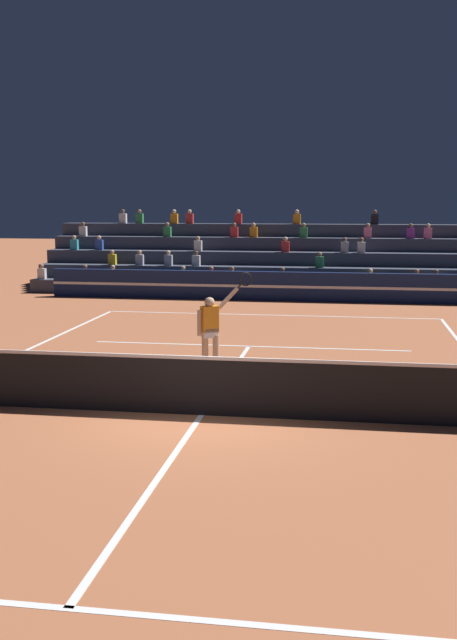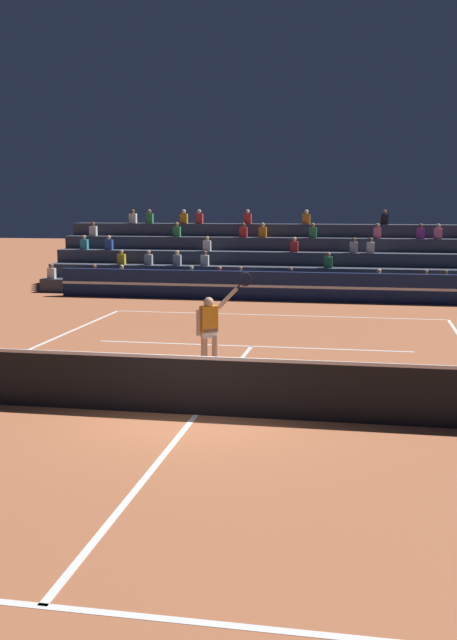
# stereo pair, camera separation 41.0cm
# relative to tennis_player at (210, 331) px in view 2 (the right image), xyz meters

# --- Properties ---
(ground_plane) EXTENTS (120.00, 120.00, 0.00)m
(ground_plane) POSITION_rel_tennis_player_xyz_m (0.38, -3.02, -0.98)
(ground_plane) COLOR #AD603D
(court_lines) EXTENTS (11.10, 23.90, 0.01)m
(court_lines) POSITION_rel_tennis_player_xyz_m (0.38, -3.02, -0.98)
(court_lines) COLOR white
(court_lines) RESTS_ON ground
(tennis_net) EXTENTS (12.00, 0.10, 1.10)m
(tennis_net) POSITION_rel_tennis_player_xyz_m (0.38, -3.02, -0.44)
(tennis_net) COLOR black
(tennis_net) RESTS_ON ground
(sponsor_banner_wall) EXTENTS (18.00, 0.26, 1.10)m
(sponsor_banner_wall) POSITION_rel_tennis_player_xyz_m (0.38, 12.60, -0.43)
(sponsor_banner_wall) COLOR navy
(sponsor_banner_wall) RESTS_ON ground
(bleacher_stand) EXTENTS (20.82, 4.75, 3.38)m
(bleacher_stand) POSITION_rel_tennis_player_xyz_m (0.37, 16.40, 0.04)
(bleacher_stand) COLOR #383D4C
(bleacher_stand) RESTS_ON ground
(tennis_player) EXTENTS (1.13, 0.83, 2.27)m
(tennis_player) POSITION_rel_tennis_player_xyz_m (0.00, 0.00, 0.00)
(tennis_player) COLOR tan
(tennis_player) RESTS_ON ground
(tennis_ball) EXTENTS (0.07, 0.07, 0.07)m
(tennis_ball) POSITION_rel_tennis_player_xyz_m (3.15, -0.09, -0.95)
(tennis_ball) COLOR #C6DB33
(tennis_ball) RESTS_ON ground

